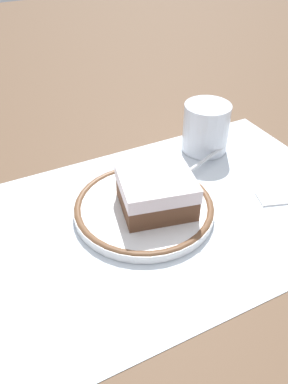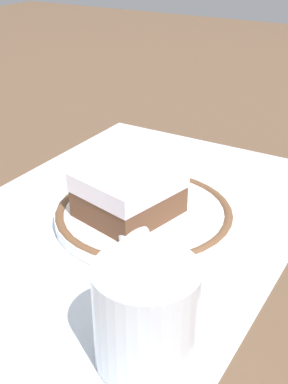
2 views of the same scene
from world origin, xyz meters
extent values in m
plane|color=brown|center=(0.00, 0.00, 0.00)|extent=(2.40, 2.40, 0.00)
cube|color=silver|center=(0.00, 0.00, 0.00)|extent=(0.48, 0.31, 0.00)
cylinder|color=white|center=(-0.03, 0.02, 0.01)|extent=(0.17, 0.17, 0.01)
torus|color=brown|center=(-0.03, 0.02, 0.01)|extent=(0.17, 0.17, 0.01)
cube|color=brown|center=(-0.01, 0.01, 0.03)|extent=(0.10, 0.09, 0.03)
cube|color=white|center=(-0.01, 0.01, 0.05)|extent=(0.10, 0.09, 0.02)
ellipsoid|color=silver|center=(0.02, 0.04, 0.02)|extent=(0.04, 0.04, 0.01)
cylinder|color=silver|center=(0.09, 0.06, 0.02)|extent=(0.10, 0.04, 0.01)
cylinder|color=silver|center=(0.12, 0.11, 0.04)|extent=(0.07, 0.07, 0.07)
cylinder|color=brown|center=(0.12, 0.11, 0.02)|extent=(0.06, 0.06, 0.03)
cube|color=white|center=(0.14, -0.04, 0.00)|extent=(0.06, 0.04, 0.01)
camera|label=1|loc=(-0.19, -0.31, 0.32)|focal=37.14mm
camera|label=2|loc=(0.33, 0.23, 0.25)|focal=46.52mm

